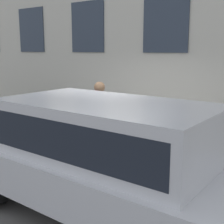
{
  "coord_description": "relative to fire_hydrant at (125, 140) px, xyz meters",
  "views": [
    {
      "loc": [
        -4.95,
        -3.86,
        2.49
      ],
      "look_at": [
        0.66,
        0.35,
        1.08
      ],
      "focal_mm": 50.0,
      "sensor_mm": 36.0,
      "label": 1
    }
  ],
  "objects": [
    {
      "name": "ground_plane",
      "position": [
        -0.59,
        0.07,
        -0.5
      ],
      "size": [
        80.0,
        80.0,
        0.0
      ],
      "primitive_type": "plane",
      "color": "#514F4C"
    },
    {
      "name": "person",
      "position": [
        0.14,
        0.85,
        0.61
      ],
      "size": [
        0.39,
        0.26,
        1.62
      ],
      "rotation": [
        0.0,
        0.0,
        -1.06
      ],
      "color": "#232328",
      "rests_on": "sidewalk"
    },
    {
      "name": "parked_truck_silver_near",
      "position": [
        -2.1,
        -1.04,
        0.51
      ],
      "size": [
        1.93,
        5.06,
        1.77
      ],
      "color": "black",
      "rests_on": "ground_plane"
    },
    {
      "name": "sidewalk",
      "position": [
        0.65,
        0.07,
        -0.43
      ],
      "size": [
        2.47,
        60.0,
        0.13
      ],
      "color": "#9E9B93",
      "rests_on": "ground_plane"
    },
    {
      "name": "fire_hydrant",
      "position": [
        0.0,
        0.0,
        0.0
      ],
      "size": [
        0.33,
        0.45,
        0.72
      ],
      "color": "gray",
      "rests_on": "sidewalk"
    }
  ]
}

